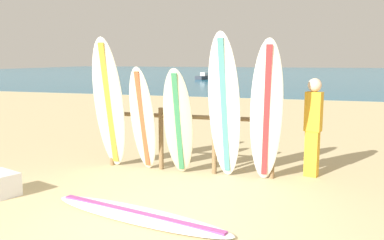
% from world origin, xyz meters
% --- Properties ---
extents(ground_plane, '(120.00, 120.00, 0.00)m').
position_xyz_m(ground_plane, '(0.00, 0.00, 0.00)').
color(ground_plane, '#CCB784').
extents(ocean_water, '(120.00, 80.00, 0.01)m').
position_xyz_m(ocean_water, '(0.00, 58.00, 0.00)').
color(ocean_water, '#196B93').
rests_on(ocean_water, ground).
extents(surfboard_rack, '(3.26, 0.09, 1.20)m').
position_xyz_m(surfboard_rack, '(-0.33, 2.99, 0.75)').
color(surfboard_rack, olive).
rests_on(surfboard_rack, ground).
extents(surfboard_leaning_far_left, '(0.64, 0.75, 2.51)m').
position_xyz_m(surfboard_leaning_far_left, '(-1.79, 2.69, 1.26)').
color(surfboard_leaning_far_left, white).
rests_on(surfboard_leaning_far_left, ground).
extents(surfboard_leaning_left, '(0.48, 0.61, 1.99)m').
position_xyz_m(surfboard_leaning_left, '(-1.10, 2.70, 0.99)').
color(surfboard_leaning_left, silver).
rests_on(surfboard_leaning_left, ground).
extents(surfboard_leaning_center_left, '(0.60, 0.78, 1.97)m').
position_xyz_m(surfboard_leaning_center_left, '(-0.36, 2.57, 0.99)').
color(surfboard_leaning_center_left, beige).
rests_on(surfboard_leaning_center_left, ground).
extents(surfboard_leaning_center, '(0.57, 0.74, 2.57)m').
position_xyz_m(surfboard_leaning_center, '(0.46, 2.62, 1.28)').
color(surfboard_leaning_center, white).
rests_on(surfboard_leaning_center, ground).
extents(surfboard_leaning_center_right, '(0.67, 0.87, 2.45)m').
position_xyz_m(surfboard_leaning_center_right, '(1.18, 2.57, 1.22)').
color(surfboard_leaning_center_right, white).
rests_on(surfboard_leaning_center_right, ground).
extents(surfboard_lying_on_sand, '(2.93, 1.23, 0.08)m').
position_xyz_m(surfboard_lying_on_sand, '(-0.26, 0.58, 0.04)').
color(surfboard_lying_on_sand, white).
rests_on(surfboard_lying_on_sand, ground).
extents(beachgoer_standing, '(0.33, 0.26, 1.78)m').
position_xyz_m(beachgoer_standing, '(1.92, 3.33, 0.98)').
color(beachgoer_standing, gold).
rests_on(beachgoer_standing, ground).
extents(small_boat_offshore, '(1.34, 2.89, 0.71)m').
position_xyz_m(small_boat_offshore, '(-9.45, 37.29, 0.26)').
color(small_boat_offshore, '#333842').
rests_on(small_boat_offshore, ocean_water).
extents(cooler_box, '(0.70, 0.58, 0.36)m').
position_xyz_m(cooler_box, '(-2.71, 0.80, 0.18)').
color(cooler_box, white).
rests_on(cooler_box, ground).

